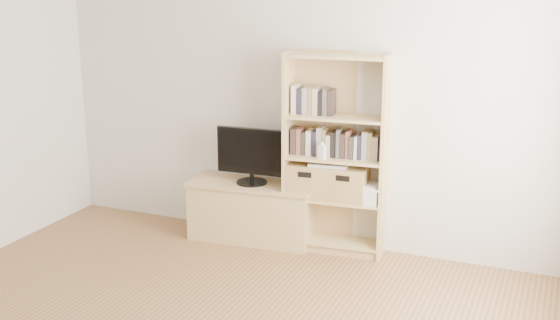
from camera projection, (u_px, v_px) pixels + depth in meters
The scene contains 11 objects.
back_wall at pixel (302, 91), 5.82m from camera, with size 4.50×0.02×2.60m, color beige.
tv_stand at pixel (252, 213), 6.06m from camera, with size 1.06×0.40×0.49m, color tan.
bookshelf at pixel (335, 155), 5.68m from camera, with size 0.83×0.29×1.65m, color tan.
television at pixel (252, 156), 5.93m from camera, with size 0.61×0.05×0.48m, color black.
books_row_mid at pixel (336, 144), 5.68m from camera, with size 0.74×0.14×0.20m, color #332622.
books_row_upper at pixel (315, 101), 5.64m from camera, with size 0.42×0.15×0.22m, color #332622.
baby_monitor at pixel (322, 152), 5.61m from camera, with size 0.06×0.04×0.11m, color white.
basket_left at pixel (309, 179), 5.80m from camera, with size 0.34×0.28×0.28m, color #AC804D.
basket_right at pixel (347, 183), 5.71m from camera, with size 0.33×0.27×0.27m, color #AC804D.
laptop at pixel (329, 164), 5.71m from camera, with size 0.31×0.22×0.02m, color silver.
magazine_stack at pixel (369, 194), 5.67m from camera, with size 0.19×0.27×0.13m, color silver.
Camera 1 is at (2.07, -2.88, 2.29)m, focal length 45.00 mm.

